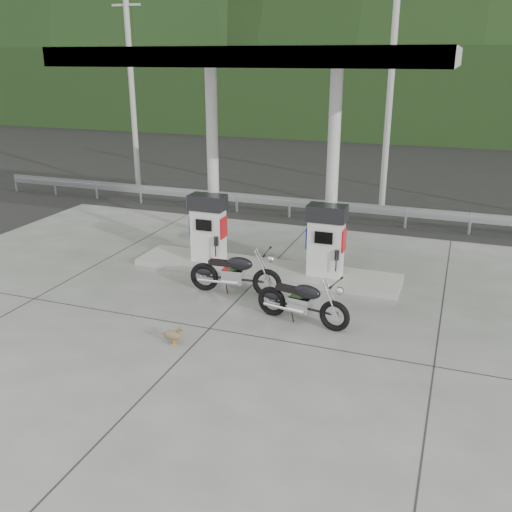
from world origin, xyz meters
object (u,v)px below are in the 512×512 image
(gas_pump_right, at_px, (326,240))
(motorcycle_left, at_px, (302,302))
(gas_pump_left, at_px, (208,228))
(duck, at_px, (173,335))
(motorcycle_right, at_px, (235,274))

(gas_pump_right, distance_m, motorcycle_left, 2.62)
(motorcycle_left, bearing_deg, gas_pump_left, 152.91)
(gas_pump_right, bearing_deg, duck, -115.00)
(gas_pump_left, relative_size, gas_pump_right, 1.00)
(motorcycle_left, distance_m, motorcycle_right, 2.16)
(motorcycle_left, relative_size, motorcycle_right, 0.95)
(gas_pump_right, relative_size, motorcycle_left, 0.90)
(gas_pump_right, distance_m, motorcycle_right, 2.45)
(duck, bearing_deg, motorcycle_left, 32.28)
(motorcycle_right, bearing_deg, gas_pump_left, 126.83)
(gas_pump_right, xyz_separation_m, motorcycle_right, (-1.80, -1.58, -0.55))
(gas_pump_left, xyz_separation_m, motorcycle_right, (1.40, -1.58, -0.55))
(gas_pump_right, xyz_separation_m, motorcycle_left, (0.13, -2.56, -0.58))
(motorcycle_left, bearing_deg, duck, -130.01)
(motorcycle_left, height_order, duck, motorcycle_left)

